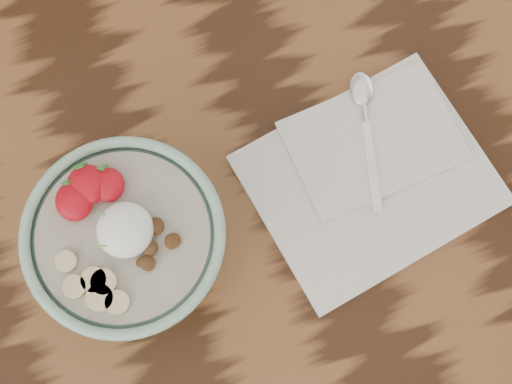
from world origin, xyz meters
TOP-DOWN VIEW (x-y plane):
  - table at (0.00, 0.00)cm, footprint 160.00×90.00cm
  - breakfast_bowl at (-0.10, -4.14)cm, footprint 21.08×21.08cm
  - napkin at (28.81, -5.02)cm, footprint 30.06×25.72cm
  - spoon at (30.86, 2.27)cm, footprint 6.63×17.27cm

SIDE VIEW (x-z plane):
  - table at x=0.00cm, z-range 28.20..103.20cm
  - napkin at x=28.81cm, z-range 74.87..76.53cm
  - spoon at x=30.86cm, z-range 76.59..77.50cm
  - breakfast_bowl at x=-0.10cm, z-range 75.15..89.23cm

